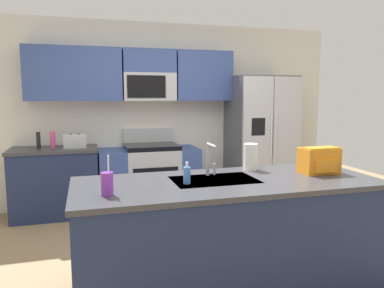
% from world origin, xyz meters
% --- Properties ---
extents(ground_plane, '(9.00, 9.00, 0.00)m').
position_xyz_m(ground_plane, '(0.00, 0.00, 0.00)').
color(ground_plane, '#997A56').
rests_on(ground_plane, ground).
extents(kitchen_wall_unit, '(5.20, 0.43, 2.60)m').
position_xyz_m(kitchen_wall_unit, '(-0.14, 2.08, 1.47)').
color(kitchen_wall_unit, silver).
rests_on(kitchen_wall_unit, ground).
extents(back_counter, '(1.10, 0.63, 0.90)m').
position_xyz_m(back_counter, '(-1.52, 1.80, 0.45)').
color(back_counter, '#1E2A4D').
rests_on(back_counter, ground).
extents(range_oven, '(1.36, 0.61, 1.10)m').
position_xyz_m(range_oven, '(-0.28, 1.80, 0.44)').
color(range_oven, '#B7BABF').
rests_on(range_oven, ground).
extents(refrigerator, '(0.90, 0.76, 1.85)m').
position_xyz_m(refrigerator, '(1.38, 1.73, 0.93)').
color(refrigerator, '#4C4F54').
rests_on(refrigerator, ground).
extents(island_counter, '(2.44, 0.97, 0.90)m').
position_xyz_m(island_counter, '(-0.03, -0.52, 0.45)').
color(island_counter, '#1E2A4D').
rests_on(island_counter, ground).
extents(toaster, '(0.28, 0.16, 0.18)m').
position_xyz_m(toaster, '(-1.25, 1.75, 0.99)').
color(toaster, '#B7BABF').
rests_on(toaster, back_counter).
extents(pepper_mill, '(0.05, 0.05, 0.21)m').
position_xyz_m(pepper_mill, '(-1.70, 1.80, 1.01)').
color(pepper_mill, black).
rests_on(pepper_mill, back_counter).
extents(bottle_pink, '(0.06, 0.06, 0.21)m').
position_xyz_m(bottle_pink, '(-1.53, 1.81, 1.01)').
color(bottle_pink, '#EA4C93').
rests_on(bottle_pink, back_counter).
extents(sink_faucet, '(0.09, 0.21, 0.28)m').
position_xyz_m(sink_faucet, '(-0.12, -0.32, 1.07)').
color(sink_faucet, '#B7BABF').
rests_on(sink_faucet, island_counter).
extents(drink_cup_purple, '(0.08, 0.08, 0.28)m').
position_xyz_m(drink_cup_purple, '(-0.99, -0.71, 0.98)').
color(drink_cup_purple, purple).
rests_on(drink_cup_purple, island_counter).
extents(soap_dispenser, '(0.06, 0.06, 0.17)m').
position_xyz_m(soap_dispenser, '(-0.38, -0.54, 0.97)').
color(soap_dispenser, '#4C8CD8').
rests_on(soap_dispenser, island_counter).
extents(paper_towel_roll, '(0.12, 0.12, 0.24)m').
position_xyz_m(paper_towel_roll, '(0.32, -0.18, 1.02)').
color(paper_towel_roll, white).
rests_on(paper_towel_roll, island_counter).
extents(backpack, '(0.32, 0.22, 0.23)m').
position_xyz_m(backpack, '(0.83, -0.48, 1.02)').
color(backpack, orange).
rests_on(backpack, island_counter).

